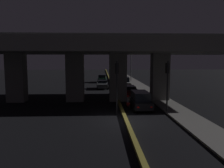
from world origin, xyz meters
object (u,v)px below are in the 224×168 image
(car_silver_third, at_px, (124,82))
(car_silver_fourth, at_px, (120,79))
(traffic_light_left_of_median, at_px, (117,78))
(motorcycle_red_filtering_near, at_px, (128,103))
(traffic_light_right_of_median, at_px, (167,77))
(car_black_lead, at_px, (140,100))
(car_grey_lead_oncoming, at_px, (102,85))
(car_dark_green_second_oncoming, at_px, (102,78))
(motorcycle_white_filtering_far, at_px, (117,86))
(car_dark_red_fifth, at_px, (117,78))
(motorcycle_black_filtering_mid, at_px, (120,93))
(street_lamp, at_px, (129,61))
(car_dark_red_second, at_px, (129,90))
(pedestrian_on_sidewalk, at_px, (157,88))

(car_silver_third, bearing_deg, car_silver_fourth, 4.31)
(traffic_light_left_of_median, relative_size, motorcycle_red_filtering_near, 2.54)
(traffic_light_left_of_median, relative_size, traffic_light_right_of_median, 0.99)
(car_black_lead, bearing_deg, car_grey_lead_oncoming, 12.77)
(car_dark_green_second_oncoming, relative_size, motorcycle_white_filtering_far, 2.24)
(traffic_light_right_of_median, height_order, car_silver_fourth, traffic_light_right_of_median)
(traffic_light_right_of_median, relative_size, car_dark_green_second_oncoming, 1.17)
(car_dark_red_fifth, relative_size, car_dark_green_second_oncoming, 1.06)
(traffic_light_right_of_median, distance_m, motorcycle_black_filtering_mid, 9.72)
(traffic_light_right_of_median, bearing_deg, car_silver_fourth, 95.22)
(car_dark_red_fifth, xyz_separation_m, car_dark_green_second_oncoming, (-3.54, -3.47, 0.18))
(street_lamp, relative_size, car_silver_fourth, 1.83)
(car_dark_red_fifth, bearing_deg, traffic_light_right_of_median, -173.04)
(car_silver_fourth, relative_size, car_grey_lead_oncoming, 1.09)
(car_grey_lead_oncoming, bearing_deg, motorcycle_red_filtering_near, 7.38)
(street_lamp, distance_m, car_grey_lead_oncoming, 15.21)
(motorcycle_white_filtering_far, bearing_deg, car_dark_red_second, -169.94)
(street_lamp, xyz_separation_m, car_grey_lead_oncoming, (-6.32, -13.24, -4.03))
(street_lamp, distance_m, motorcycle_red_filtering_near, 29.35)
(car_dark_red_fifth, xyz_separation_m, car_grey_lead_oncoming, (-3.58, -14.52, 0.02))
(car_silver_fourth, bearing_deg, pedestrian_on_sidewalk, -165.88)
(car_silver_fourth, distance_m, pedestrian_on_sidewalk, 15.01)
(traffic_light_right_of_median, distance_m, pedestrian_on_sidewalk, 10.86)
(car_grey_lead_oncoming, bearing_deg, car_dark_green_second_oncoming, 177.67)
(car_silver_third, height_order, car_grey_lead_oncoming, car_silver_third)
(car_black_lead, distance_m, car_dark_red_second, 8.39)
(street_lamp, relative_size, pedestrian_on_sidewalk, 4.49)
(traffic_light_left_of_median, distance_m, car_dark_red_second, 10.58)
(motorcycle_black_filtering_mid, xyz_separation_m, pedestrian_on_sidewalk, (5.33, 1.85, 0.41))
(car_dark_red_second, relative_size, pedestrian_on_sidewalk, 2.65)
(traffic_light_right_of_median, bearing_deg, street_lamp, 89.33)
(traffic_light_left_of_median, xyz_separation_m, car_dark_red_fifth, (2.25, 32.02, -2.56))
(car_silver_third, bearing_deg, car_black_lead, -179.23)
(motorcycle_red_filtering_near, height_order, pedestrian_on_sidewalk, pedestrian_on_sidewalk)
(motorcycle_red_filtering_near, relative_size, motorcycle_white_filtering_far, 1.03)
(traffic_light_left_of_median, relative_size, car_silver_third, 1.01)
(car_grey_lead_oncoming, distance_m, motorcycle_black_filtering_mid, 9.19)
(traffic_light_left_of_median, height_order, pedestrian_on_sidewalk, traffic_light_left_of_median)
(car_silver_fourth, bearing_deg, traffic_light_right_of_median, -176.23)
(street_lamp, xyz_separation_m, pedestrian_on_sidewalk, (1.39, -20.26, -3.75))
(car_silver_fourth, bearing_deg, motorcycle_white_filtering_far, 169.78)
(street_lamp, xyz_separation_m, car_black_lead, (-2.52, -29.12, -3.84))
(car_black_lead, bearing_deg, pedestrian_on_sidewalk, -24.48)
(pedestrian_on_sidewalk, bearing_deg, motorcycle_black_filtering_mid, -160.90)
(street_lamp, height_order, motorcycle_black_filtering_mid, street_lamp)
(car_grey_lead_oncoming, distance_m, pedestrian_on_sidewalk, 10.43)
(motorcycle_white_filtering_far, height_order, pedestrian_on_sidewalk, pedestrian_on_sidewalk)
(motorcycle_red_filtering_near, xyz_separation_m, motorcycle_white_filtering_far, (-0.15, 15.03, 0.02))
(motorcycle_white_filtering_far, bearing_deg, pedestrian_on_sidewalk, -141.05)
(street_lamp, relative_size, car_dark_green_second_oncoming, 1.94)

